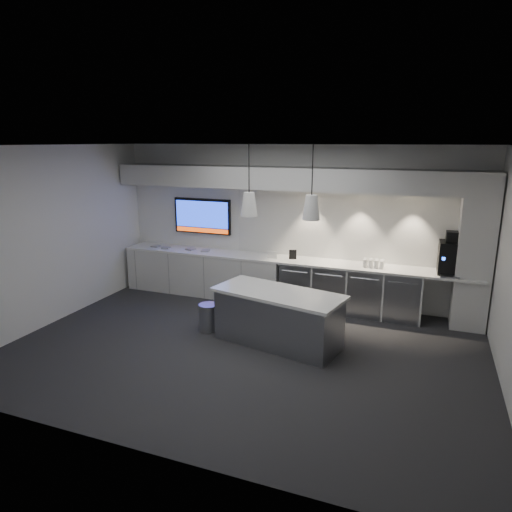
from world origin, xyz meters
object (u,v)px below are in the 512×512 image
at_px(wall_tv, 202,216).
at_px(island, 278,318).
at_px(bin, 209,317).
at_px(coffee_machine, 451,256).

height_order(wall_tv, island, wall_tv).
bearing_deg(island, wall_tv, 151.18).
relative_size(bin, coffee_machine, 0.63).
bearing_deg(coffee_machine, bin, -157.21).
bearing_deg(wall_tv, coffee_machine, -2.98).
relative_size(wall_tv, island, 0.59).
height_order(bin, coffee_machine, coffee_machine).
bearing_deg(coffee_machine, wall_tv, 174.96).
xyz_separation_m(island, bin, (-1.23, 0.08, -0.20)).
height_order(island, coffee_machine, coffee_machine).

